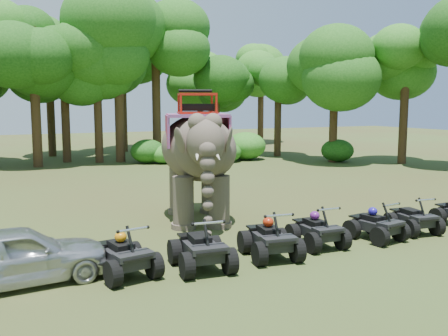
{
  "coord_description": "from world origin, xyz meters",
  "views": [
    {
      "loc": [
        -6.7,
        -12.86,
        3.93
      ],
      "look_at": [
        0.0,
        1.2,
        1.9
      ],
      "focal_mm": 40.0,
      "sensor_mm": 36.0,
      "label": 1
    }
  ],
  "objects_px": {
    "parked_car": "(18,255)",
    "atv_5": "(414,214)",
    "atv_1": "(201,242)",
    "elephant": "(198,156)",
    "atv_4": "(376,220)",
    "atv_0": "(124,249)",
    "atv_2": "(270,233)",
    "atv_3": "(317,225)"
  },
  "relations": [
    {
      "from": "atv_1",
      "to": "atv_0",
      "type": "bearing_deg",
      "value": 175.69
    },
    {
      "from": "parked_car",
      "to": "atv_4",
      "type": "xyz_separation_m",
      "value": [
        9.54,
        -0.57,
        -0.08
      ]
    },
    {
      "from": "atv_2",
      "to": "atv_5",
      "type": "xyz_separation_m",
      "value": [
        5.24,
        0.28,
        -0.06
      ]
    },
    {
      "from": "atv_3",
      "to": "atv_4",
      "type": "relative_size",
      "value": 1.03
    },
    {
      "from": "atv_4",
      "to": "atv_5",
      "type": "relative_size",
      "value": 1.01
    },
    {
      "from": "atv_2",
      "to": "atv_3",
      "type": "bearing_deg",
      "value": 18.83
    },
    {
      "from": "parked_car",
      "to": "atv_5",
      "type": "height_order",
      "value": "parked_car"
    },
    {
      "from": "atv_0",
      "to": "atv_1",
      "type": "bearing_deg",
      "value": -19.93
    },
    {
      "from": "atv_1",
      "to": "parked_car",
      "type": "bearing_deg",
      "value": 175.08
    },
    {
      "from": "atv_4",
      "to": "atv_1",
      "type": "bearing_deg",
      "value": 172.93
    },
    {
      "from": "elephant",
      "to": "parked_car",
      "type": "height_order",
      "value": "elephant"
    },
    {
      "from": "parked_car",
      "to": "atv_3",
      "type": "height_order",
      "value": "parked_car"
    },
    {
      "from": "parked_car",
      "to": "atv_1",
      "type": "distance_m",
      "value": 4.06
    },
    {
      "from": "elephant",
      "to": "atv_0",
      "type": "xyz_separation_m",
      "value": [
        -3.65,
        -4.38,
        -1.56
      ]
    },
    {
      "from": "atv_0",
      "to": "parked_car",
      "type": "bearing_deg",
      "value": 158.97
    },
    {
      "from": "atv_0",
      "to": "atv_1",
      "type": "distance_m",
      "value": 1.82
    },
    {
      "from": "elephant",
      "to": "atv_5",
      "type": "distance_m",
      "value": 7.06
    },
    {
      "from": "parked_car",
      "to": "atv_4",
      "type": "distance_m",
      "value": 9.56
    },
    {
      "from": "atv_0",
      "to": "atv_5",
      "type": "bearing_deg",
      "value": -9.86
    },
    {
      "from": "atv_1",
      "to": "elephant",
      "type": "bearing_deg",
      "value": 74.05
    },
    {
      "from": "elephant",
      "to": "atv_0",
      "type": "height_order",
      "value": "elephant"
    },
    {
      "from": "elephant",
      "to": "atv_4",
      "type": "height_order",
      "value": "elephant"
    },
    {
      "from": "parked_car",
      "to": "atv_5",
      "type": "bearing_deg",
      "value": -96.86
    },
    {
      "from": "atv_1",
      "to": "atv_5",
      "type": "height_order",
      "value": "atv_1"
    },
    {
      "from": "atv_1",
      "to": "atv_4",
      "type": "relative_size",
      "value": 1.12
    },
    {
      "from": "elephant",
      "to": "atv_5",
      "type": "relative_size",
      "value": 3.38
    },
    {
      "from": "atv_5",
      "to": "parked_car",
      "type": "bearing_deg",
      "value": -174.59
    },
    {
      "from": "parked_car",
      "to": "atv_2",
      "type": "distance_m",
      "value": 5.96
    },
    {
      "from": "parked_car",
      "to": "atv_3",
      "type": "distance_m",
      "value": 7.62
    },
    {
      "from": "parked_car",
      "to": "atv_5",
      "type": "distance_m",
      "value": 11.17
    },
    {
      "from": "parked_car",
      "to": "atv_2",
      "type": "height_order",
      "value": "parked_car"
    },
    {
      "from": "atv_5",
      "to": "elephant",
      "type": "bearing_deg",
      "value": 148.1
    },
    {
      "from": "atv_2",
      "to": "atv_4",
      "type": "xyz_separation_m",
      "value": [
        3.62,
        0.12,
        -0.05
      ]
    },
    {
      "from": "atv_0",
      "to": "atv_4",
      "type": "xyz_separation_m",
      "value": [
        7.34,
        -0.14,
        -0.04
      ]
    },
    {
      "from": "parked_car",
      "to": "atv_1",
      "type": "bearing_deg",
      "value": -105.31
    },
    {
      "from": "elephant",
      "to": "atv_5",
      "type": "height_order",
      "value": "elephant"
    },
    {
      "from": "atv_4",
      "to": "atv_2",
      "type": "bearing_deg",
      "value": 173.06
    },
    {
      "from": "elephant",
      "to": "atv_1",
      "type": "relative_size",
      "value": 2.99
    },
    {
      "from": "parked_car",
      "to": "atv_4",
      "type": "height_order",
      "value": "parked_car"
    },
    {
      "from": "atv_4",
      "to": "atv_5",
      "type": "distance_m",
      "value": 1.62
    },
    {
      "from": "parked_car",
      "to": "atv_1",
      "type": "relative_size",
      "value": 2.21
    },
    {
      "from": "parked_car",
      "to": "atv_4",
      "type": "bearing_deg",
      "value": -98.15
    }
  ]
}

